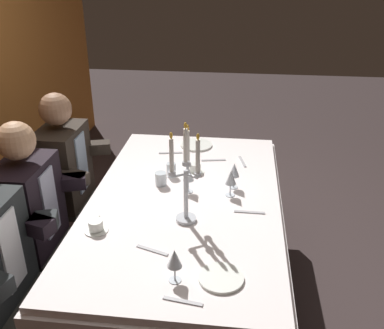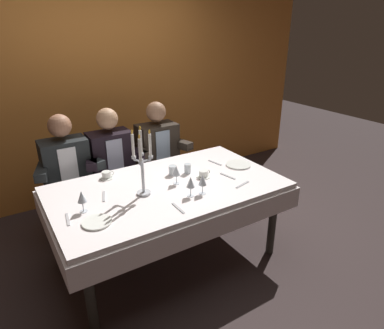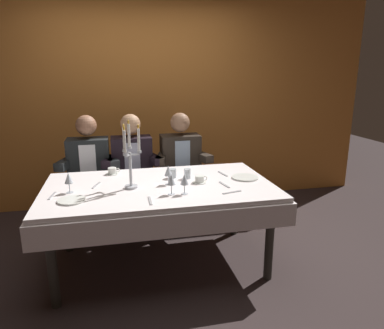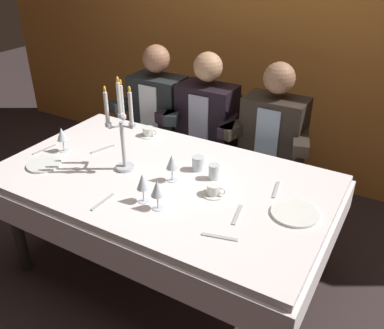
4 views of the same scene
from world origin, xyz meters
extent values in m
plane|color=#342929|center=(0.00, 0.00, 0.00)|extent=(12.00, 12.00, 0.00)
cube|color=orange|center=(0.00, 1.66, 1.35)|extent=(6.00, 0.12, 2.70)
cube|color=white|center=(0.00, 0.00, 0.72)|extent=(1.90, 1.10, 0.04)
cube|color=white|center=(0.00, 0.00, 0.61)|extent=(1.94, 1.14, 0.18)
cylinder|color=#2D2C26|center=(-0.83, -0.43, 0.35)|extent=(0.07, 0.07, 0.70)
cylinder|color=#2D2C26|center=(0.83, -0.43, 0.35)|extent=(0.07, 0.07, 0.70)
cylinder|color=#2D2C26|center=(-0.83, 0.43, 0.35)|extent=(0.07, 0.07, 0.70)
cylinder|color=#2D2C26|center=(0.83, 0.43, 0.35)|extent=(0.07, 0.07, 0.70)
cylinder|color=silver|center=(-0.23, -0.04, 0.75)|extent=(0.11, 0.11, 0.02)
cylinder|color=silver|center=(-0.23, -0.04, 0.90)|extent=(0.02, 0.02, 0.28)
cylinder|color=silver|center=(-0.23, -0.04, 1.08)|extent=(0.04, 0.04, 0.02)
cylinder|color=white|center=(-0.23, -0.04, 1.18)|extent=(0.02, 0.02, 0.18)
ellipsoid|color=yellow|center=(-0.23, -0.04, 1.28)|extent=(0.02, 0.02, 0.03)
cylinder|color=silver|center=(-0.20, -0.04, 1.02)|extent=(0.08, 0.01, 0.01)
cylinder|color=silver|center=(-0.16, -0.04, 1.04)|extent=(0.04, 0.04, 0.02)
cylinder|color=white|center=(-0.16, -0.04, 1.14)|extent=(0.02, 0.02, 0.18)
ellipsoid|color=yellow|center=(-0.16, -0.04, 1.24)|extent=(0.02, 0.02, 0.03)
cylinder|color=silver|center=(-0.25, -0.01, 1.02)|extent=(0.05, 0.07, 0.01)
cylinder|color=silver|center=(-0.27, 0.03, 1.04)|extent=(0.04, 0.04, 0.02)
cylinder|color=white|center=(-0.27, 0.03, 1.14)|extent=(0.02, 0.02, 0.18)
ellipsoid|color=yellow|center=(-0.27, 0.03, 1.24)|extent=(0.02, 0.02, 0.03)
cylinder|color=silver|center=(-0.25, -0.07, 1.02)|extent=(0.05, 0.07, 0.01)
cylinder|color=silver|center=(-0.27, -0.10, 1.04)|extent=(0.04, 0.04, 0.02)
cylinder|color=white|center=(-0.27, -0.10, 1.14)|extent=(0.02, 0.02, 0.18)
ellipsoid|color=yellow|center=(-0.27, -0.10, 1.24)|extent=(0.02, 0.02, 0.03)
cylinder|color=white|center=(-0.68, -0.25, 0.75)|extent=(0.20, 0.20, 0.01)
cylinder|color=white|center=(0.78, 0.02, 0.75)|extent=(0.24, 0.24, 0.01)
cylinder|color=silver|center=(-0.71, -0.05, 0.74)|extent=(0.06, 0.06, 0.00)
cylinder|color=silver|center=(-0.71, -0.05, 0.78)|extent=(0.01, 0.01, 0.07)
cone|color=silver|center=(-0.71, -0.05, 0.86)|extent=(0.07, 0.07, 0.08)
cylinder|color=silver|center=(0.16, -0.28, 0.74)|extent=(0.06, 0.06, 0.00)
cylinder|color=silver|center=(0.16, -0.28, 0.78)|extent=(0.01, 0.01, 0.07)
cone|color=silver|center=(0.16, -0.28, 0.86)|extent=(0.07, 0.07, 0.08)
cylinder|color=#E0D172|center=(0.16, -0.28, 0.84)|extent=(0.04, 0.04, 0.03)
cylinder|color=silver|center=(0.06, -0.26, 0.74)|extent=(0.06, 0.06, 0.00)
cylinder|color=silver|center=(0.06, -0.26, 0.78)|extent=(0.01, 0.01, 0.07)
cone|color=silver|center=(0.06, -0.26, 0.86)|extent=(0.07, 0.07, 0.08)
cylinder|color=silver|center=(0.08, -0.01, 0.74)|extent=(0.06, 0.06, 0.00)
cylinder|color=silver|center=(0.08, -0.01, 0.78)|extent=(0.01, 0.01, 0.07)
cone|color=silver|center=(0.08, -0.01, 0.86)|extent=(0.07, 0.07, 0.08)
cylinder|color=maroon|center=(0.08, -0.01, 0.84)|extent=(0.04, 0.04, 0.03)
cylinder|color=silver|center=(0.27, 0.12, 0.78)|extent=(0.06, 0.06, 0.09)
cylinder|color=silver|center=(0.14, 0.17, 0.78)|extent=(0.07, 0.07, 0.08)
cylinder|color=white|center=(-0.39, 0.41, 0.74)|extent=(0.12, 0.12, 0.01)
cylinder|color=white|center=(-0.39, 0.41, 0.77)|extent=(0.08, 0.08, 0.05)
torus|color=white|center=(-0.34, 0.41, 0.78)|extent=(0.04, 0.01, 0.04)
cylinder|color=white|center=(0.34, -0.02, 0.74)|extent=(0.12, 0.12, 0.01)
cylinder|color=white|center=(0.34, -0.02, 0.77)|extent=(0.08, 0.08, 0.05)
torus|color=white|center=(0.39, -0.02, 0.78)|extent=(0.04, 0.01, 0.04)
cube|color=#B7B7BC|center=(0.53, -0.33, 0.74)|extent=(0.17, 0.06, 0.01)
cube|color=#B7B7BC|center=(-0.12, -0.38, 0.74)|extent=(0.02, 0.17, 0.01)
cube|color=#B7B7BC|center=(0.53, -0.13, 0.74)|extent=(0.05, 0.17, 0.01)
cube|color=#B7B7BC|center=(0.62, 0.18, 0.74)|extent=(0.05, 0.17, 0.01)
cube|color=#B7B7BC|center=(-0.52, 0.09, 0.74)|extent=(0.07, 0.17, 0.01)
cube|color=#B7B7BC|center=(-0.84, -0.10, 0.74)|extent=(0.04, 0.17, 0.01)
cylinder|color=#2D2C26|center=(-0.80, 0.70, 0.21)|extent=(0.04, 0.04, 0.42)
cylinder|color=#2D2C26|center=(-0.44, 0.70, 0.21)|extent=(0.04, 0.04, 0.42)
cylinder|color=#2D2C26|center=(-0.80, 1.06, 0.21)|extent=(0.04, 0.04, 0.42)
cylinder|color=#2D2C26|center=(-0.44, 1.06, 0.21)|extent=(0.04, 0.04, 0.42)
cube|color=#2D2C26|center=(-0.62, 0.88, 0.44)|extent=(0.42, 0.42, 0.04)
cube|color=#2D2C26|center=(-0.62, 1.07, 0.68)|extent=(0.38, 0.04, 0.44)
cube|color=black|center=(-0.62, 0.88, 0.73)|extent=(0.42, 0.26, 0.54)
cube|color=white|center=(-0.62, 0.75, 0.76)|extent=(0.16, 0.01, 0.40)
sphere|color=#9A674B|center=(-0.62, 0.88, 1.14)|extent=(0.21, 0.21, 0.21)
cube|color=black|center=(-0.84, 0.78, 0.77)|extent=(0.19, 0.34, 0.08)
cube|color=black|center=(-0.40, 0.78, 0.77)|extent=(0.19, 0.34, 0.08)
cylinder|color=#2D2C26|center=(-0.36, 0.70, 0.21)|extent=(0.04, 0.04, 0.42)
cylinder|color=#2D2C26|center=(0.00, 0.70, 0.21)|extent=(0.04, 0.04, 0.42)
cylinder|color=#2D2C26|center=(-0.36, 1.06, 0.21)|extent=(0.04, 0.04, 0.42)
cylinder|color=#2D2C26|center=(0.00, 1.06, 0.21)|extent=(0.04, 0.04, 0.42)
cube|color=#2D2C26|center=(-0.18, 0.88, 0.44)|extent=(0.42, 0.42, 0.04)
cube|color=#2D2C26|center=(-0.18, 1.07, 0.68)|extent=(0.38, 0.04, 0.44)
cube|color=black|center=(-0.18, 0.88, 0.73)|extent=(0.42, 0.26, 0.54)
cube|color=#9396AD|center=(-0.18, 0.75, 0.76)|extent=(0.16, 0.01, 0.40)
sphere|color=tan|center=(-0.18, 0.88, 1.14)|extent=(0.21, 0.21, 0.21)
cube|color=black|center=(-0.40, 0.78, 0.77)|extent=(0.19, 0.34, 0.08)
cube|color=black|center=(0.04, 0.78, 0.77)|extent=(0.19, 0.34, 0.08)
cylinder|color=#2D2C26|center=(0.17, 0.70, 0.21)|extent=(0.04, 0.04, 0.42)
cylinder|color=#2D2C26|center=(0.53, 0.70, 0.21)|extent=(0.04, 0.04, 0.42)
cylinder|color=#2D2C26|center=(0.17, 1.06, 0.21)|extent=(0.04, 0.04, 0.42)
cylinder|color=#2D2C26|center=(0.53, 1.06, 0.21)|extent=(0.04, 0.04, 0.42)
cube|color=#2D2C26|center=(0.35, 0.88, 0.44)|extent=(0.42, 0.42, 0.04)
cube|color=#2D2C26|center=(0.35, 1.07, 0.68)|extent=(0.38, 0.04, 0.44)
cube|color=black|center=(0.35, 0.88, 0.73)|extent=(0.42, 0.26, 0.54)
cube|color=#8699AE|center=(0.35, 0.75, 0.76)|extent=(0.16, 0.01, 0.40)
sphere|color=#94694D|center=(0.35, 0.88, 1.14)|extent=(0.21, 0.21, 0.21)
cube|color=black|center=(0.13, 0.78, 0.77)|extent=(0.19, 0.34, 0.08)
cube|color=black|center=(0.57, 0.78, 0.77)|extent=(0.19, 0.34, 0.08)
camera|label=1|loc=(-2.19, -0.30, 2.03)|focal=40.67mm
camera|label=2|loc=(-1.17, -2.24, 1.99)|focal=31.50mm
camera|label=3|loc=(-0.35, -2.82, 1.66)|focal=32.93mm
camera|label=4|loc=(1.17, -1.67, 1.94)|focal=38.48mm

